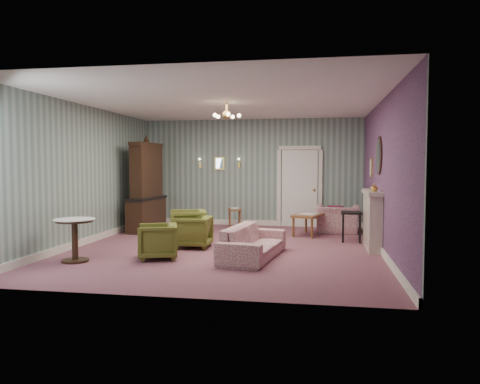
% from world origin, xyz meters
% --- Properties ---
extents(floor, '(7.00, 7.00, 0.00)m').
position_xyz_m(floor, '(0.00, 0.00, 0.00)').
color(floor, '#7F4958').
rests_on(floor, ground).
extents(ceiling, '(7.00, 7.00, 0.00)m').
position_xyz_m(ceiling, '(0.00, 0.00, 2.90)').
color(ceiling, white).
rests_on(ceiling, ground).
extents(wall_back, '(6.00, 0.00, 6.00)m').
position_xyz_m(wall_back, '(0.00, 3.50, 1.45)').
color(wall_back, slate).
rests_on(wall_back, ground).
extents(wall_front, '(6.00, 0.00, 6.00)m').
position_xyz_m(wall_front, '(0.00, -3.50, 1.45)').
color(wall_front, slate).
rests_on(wall_front, ground).
extents(wall_left, '(0.00, 7.00, 7.00)m').
position_xyz_m(wall_left, '(-3.00, 0.00, 1.45)').
color(wall_left, slate).
rests_on(wall_left, ground).
extents(wall_right, '(0.00, 7.00, 7.00)m').
position_xyz_m(wall_right, '(3.00, 0.00, 1.45)').
color(wall_right, slate).
rests_on(wall_right, ground).
extents(wall_right_floral, '(0.00, 7.00, 7.00)m').
position_xyz_m(wall_right_floral, '(2.98, 0.00, 1.45)').
color(wall_right_floral, '#A1507E').
rests_on(wall_right_floral, ground).
extents(door, '(1.12, 0.12, 2.16)m').
position_xyz_m(door, '(1.30, 3.46, 1.08)').
color(door, white).
rests_on(door, floor).
extents(olive_chair_a, '(0.80, 0.83, 0.68)m').
position_xyz_m(olive_chair_a, '(-1.00, -1.26, 0.34)').
color(olive_chair_a, brown).
rests_on(olive_chair_a, floor).
extents(olive_chair_b, '(0.67, 0.71, 0.70)m').
position_xyz_m(olive_chair_b, '(-0.67, -0.09, 0.35)').
color(olive_chair_b, brown).
rests_on(olive_chair_b, floor).
extents(olive_chair_c, '(0.90, 0.93, 0.78)m').
position_xyz_m(olive_chair_c, '(-0.95, 0.48, 0.39)').
color(olive_chair_c, brown).
rests_on(olive_chair_c, floor).
extents(sofa_chintz, '(0.85, 2.03, 0.77)m').
position_xyz_m(sofa_chintz, '(0.66, -0.89, 0.38)').
color(sofa_chintz, '#8F3955').
rests_on(sofa_chintz, floor).
extents(wingback_chair, '(1.07, 0.74, 0.90)m').
position_xyz_m(wingback_chair, '(2.27, 2.50, 0.45)').
color(wingback_chair, '#8F3955').
rests_on(wingback_chair, floor).
extents(dresser, '(0.62, 1.45, 2.34)m').
position_xyz_m(dresser, '(-2.45, 1.95, 1.17)').
color(dresser, black).
rests_on(dresser, floor).
extents(fireplace, '(0.30, 1.40, 1.16)m').
position_xyz_m(fireplace, '(2.86, 0.40, 0.58)').
color(fireplace, beige).
rests_on(fireplace, floor).
extents(mantel_vase, '(0.15, 0.15, 0.15)m').
position_xyz_m(mantel_vase, '(2.84, 0.00, 1.23)').
color(mantel_vase, gold).
rests_on(mantel_vase, fireplace).
extents(oval_mirror, '(0.04, 0.76, 0.84)m').
position_xyz_m(oval_mirror, '(2.96, 0.40, 1.85)').
color(oval_mirror, white).
rests_on(oval_mirror, wall_right).
extents(framed_print, '(0.04, 0.34, 0.42)m').
position_xyz_m(framed_print, '(2.97, 1.75, 1.60)').
color(framed_print, gold).
rests_on(framed_print, wall_right).
extents(coffee_table, '(0.84, 1.13, 0.51)m').
position_xyz_m(coffee_table, '(1.59, 1.93, 0.26)').
color(coffee_table, brown).
rests_on(coffee_table, floor).
extents(side_table_black, '(0.46, 0.46, 0.66)m').
position_xyz_m(side_table_black, '(2.51, 1.12, 0.33)').
color(side_table_black, black).
rests_on(side_table_black, floor).
extents(pedestal_table, '(0.85, 0.85, 0.75)m').
position_xyz_m(pedestal_table, '(-2.31, -1.74, 0.37)').
color(pedestal_table, black).
rests_on(pedestal_table, floor).
extents(nesting_table, '(0.43, 0.50, 0.56)m').
position_xyz_m(nesting_table, '(-0.36, 2.81, 0.28)').
color(nesting_table, brown).
rests_on(nesting_table, floor).
extents(gilt_mirror_back, '(0.28, 0.06, 0.36)m').
position_xyz_m(gilt_mirror_back, '(-0.90, 3.46, 1.70)').
color(gilt_mirror_back, gold).
rests_on(gilt_mirror_back, wall_back).
extents(sconce_left, '(0.16, 0.12, 0.30)m').
position_xyz_m(sconce_left, '(-1.45, 3.44, 1.70)').
color(sconce_left, gold).
rests_on(sconce_left, wall_back).
extents(sconce_right, '(0.16, 0.12, 0.30)m').
position_xyz_m(sconce_right, '(-0.35, 3.44, 1.70)').
color(sconce_right, gold).
rests_on(sconce_right, wall_back).
extents(chandelier, '(0.56, 0.56, 0.36)m').
position_xyz_m(chandelier, '(0.00, 0.00, 2.63)').
color(chandelier, gold).
rests_on(chandelier, ceiling).
extents(burgundy_cushion, '(0.41, 0.28, 0.39)m').
position_xyz_m(burgundy_cushion, '(2.22, 2.35, 0.48)').
color(burgundy_cushion, maroon).
rests_on(burgundy_cushion, wingback_chair).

